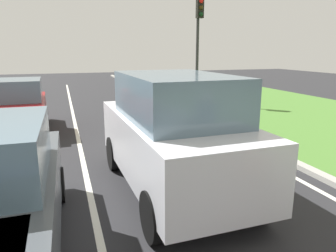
# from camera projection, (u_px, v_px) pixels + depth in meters

# --- Properties ---
(ground_plane) EXTENTS (60.00, 60.00, 0.00)m
(ground_plane) POSITION_uv_depth(u_px,v_px,m) (98.00, 131.00, 11.00)
(ground_plane) COLOR #262628
(lane_line_center) EXTENTS (0.12, 32.00, 0.01)m
(lane_line_center) POSITION_uv_depth(u_px,v_px,m) (77.00, 132.00, 10.78)
(lane_line_center) COLOR silver
(lane_line_center) RESTS_ON ground
(lane_line_right_edge) EXTENTS (0.12, 32.00, 0.01)m
(lane_line_right_edge) POSITION_uv_depth(u_px,v_px,m) (194.00, 123.00, 12.10)
(lane_line_right_edge) COLOR silver
(lane_line_right_edge) RESTS_ON ground
(grass_verge_right) EXTENTS (9.00, 48.00, 0.06)m
(grass_verge_right) POSITION_uv_depth(u_px,v_px,m) (301.00, 115.00, 13.59)
(grass_verge_right) COLOR #47752D
(grass_verge_right) RESTS_ON ground
(curb_right) EXTENTS (0.24, 48.00, 0.12)m
(curb_right) POSITION_uv_depth(u_px,v_px,m) (206.00, 121.00, 12.24)
(curb_right) COLOR #9E9B93
(curb_right) RESTS_ON ground
(car_suv_ahead) EXTENTS (2.07, 4.55, 2.28)m
(car_suv_ahead) POSITION_uv_depth(u_px,v_px,m) (174.00, 133.00, 6.04)
(car_suv_ahead) COLOR silver
(car_suv_ahead) RESTS_ON ground
(car_hatchback_far) EXTENTS (1.83, 3.75, 1.78)m
(car_hatchback_far) POSITION_uv_depth(u_px,v_px,m) (19.00, 106.00, 10.70)
(car_hatchback_far) COLOR maroon
(car_hatchback_far) RESTS_ON ground
(traffic_light_near_right) EXTENTS (0.32, 0.50, 5.21)m
(traffic_light_near_right) POSITION_uv_depth(u_px,v_px,m) (199.00, 32.00, 15.10)
(traffic_light_near_right) COLOR #2D2D2D
(traffic_light_near_right) RESTS_ON ground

